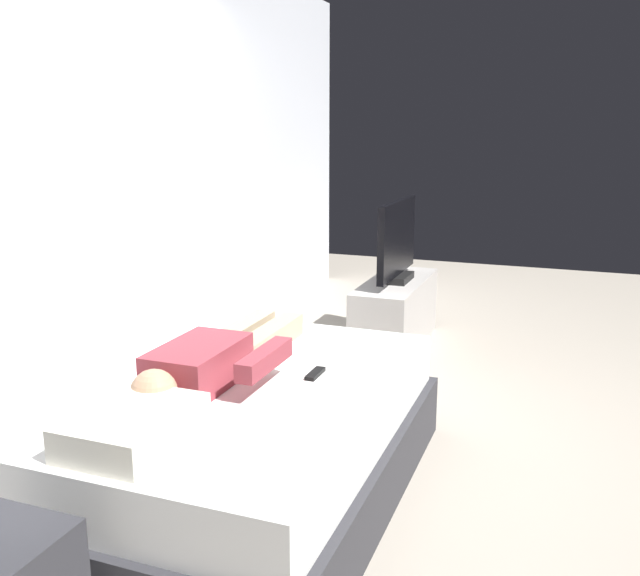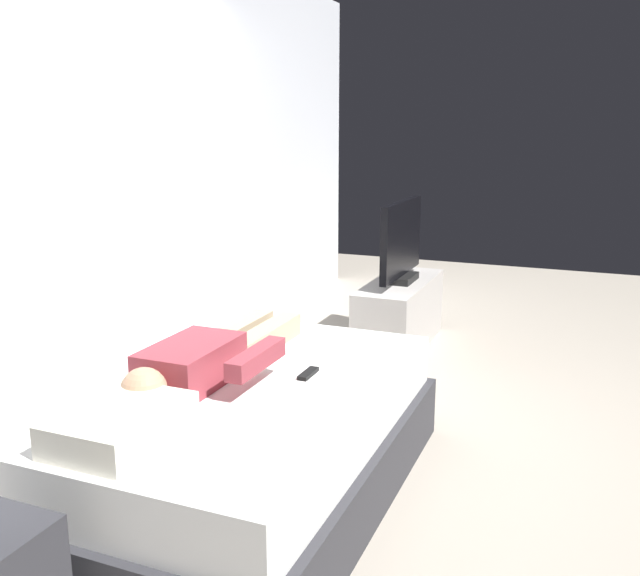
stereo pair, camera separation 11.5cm
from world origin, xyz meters
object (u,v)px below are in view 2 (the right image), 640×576
at_px(person, 210,357).
at_px(remote, 308,373).
at_px(tv, 401,243).
at_px(bed, 220,436).
at_px(tv_stand, 399,314).
at_px(pillow, 120,424).

xyz_separation_m(person, remote, (0.15, -0.40, -0.07)).
height_order(remote, tv, tv).
distance_m(person, tv, 2.32).
relative_size(bed, remote, 13.07).
relative_size(bed, tv_stand, 1.78).
bearing_deg(tv, tv_stand, 90.00).
bearing_deg(remote, bed, 117.15).
bearing_deg(bed, person, 61.79).
bearing_deg(tv_stand, bed, 176.13).
xyz_separation_m(pillow, tv, (3.00, -0.16, 0.18)).
xyz_separation_m(pillow, remote, (0.84, -0.35, -0.05)).
relative_size(pillow, person, 0.38).
xyz_separation_m(bed, person, (0.03, 0.05, 0.36)).
bearing_deg(tv_stand, remote, -174.90).
distance_m(bed, tv, 2.40).
height_order(pillow, remote, pillow).
bearing_deg(remote, person, 110.47).
xyz_separation_m(bed, tv_stand, (2.34, -0.16, -0.01)).
bearing_deg(remote, tv_stand, 5.10).
bearing_deg(tv, remote, -174.90).
height_order(bed, pillow, pillow).
bearing_deg(tv_stand, tv, -90.00).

